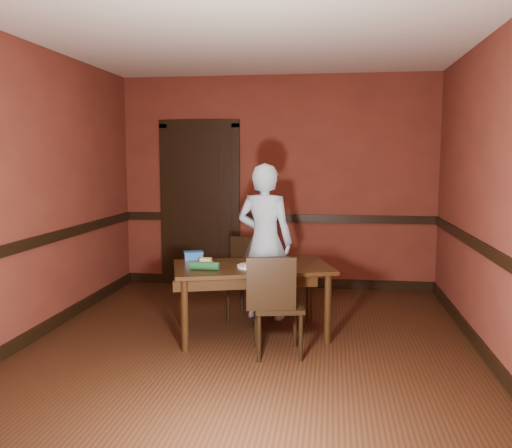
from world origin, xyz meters
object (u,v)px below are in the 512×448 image
(chair_near, at_px, (278,304))
(food_tub, at_px, (193,255))
(person, at_px, (265,241))
(chair_far, at_px, (250,280))
(cheese_saucer, at_px, (206,261))
(dining_table, at_px, (252,301))
(sauce_jar, at_px, (275,263))
(sandwich_plate, at_px, (252,265))

(chair_near, height_order, food_tub, chair_near)
(person, bearing_deg, chair_far, 46.76)
(chair_far, bearing_deg, cheese_saucer, -114.52)
(cheese_saucer, bearing_deg, dining_table, -8.98)
(chair_far, distance_m, food_tub, 0.66)
(chair_far, xyz_separation_m, sauce_jar, (0.32, -0.62, 0.30))
(chair_far, xyz_separation_m, cheese_saucer, (-0.36, -0.43, 0.27))
(sandwich_plate, relative_size, cheese_saucer, 1.94)
(sauce_jar, bearing_deg, chair_near, -79.36)
(sandwich_plate, relative_size, food_tub, 1.25)
(chair_far, relative_size, sauce_jar, 9.04)
(dining_table, xyz_separation_m, person, (0.04, 0.60, 0.47))
(chair_far, distance_m, sauce_jar, 0.76)
(cheese_saucer, bearing_deg, chair_near, -35.18)
(dining_table, height_order, chair_far, chair_far)
(chair_near, relative_size, sandwich_plate, 3.16)
(sauce_jar, distance_m, cheese_saucer, 0.71)
(sauce_jar, bearing_deg, food_tub, 158.89)
(sandwich_plate, height_order, sauce_jar, sauce_jar)
(dining_table, relative_size, food_tub, 6.56)
(sandwich_plate, xyz_separation_m, sauce_jar, (0.21, -0.03, 0.03))
(chair_far, height_order, sandwich_plate, chair_far)
(person, height_order, food_tub, person)
(person, relative_size, cheese_saucer, 11.39)
(chair_far, height_order, cheese_saucer, chair_far)
(sandwich_plate, distance_m, sauce_jar, 0.22)
(cheese_saucer, bearing_deg, sandwich_plate, -18.64)
(chair_near, relative_size, food_tub, 3.97)
(dining_table, bearing_deg, cheese_saucer, 153.82)
(sandwich_plate, bearing_deg, dining_table, 97.85)
(chair_far, distance_m, person, 0.43)
(sandwich_plate, xyz_separation_m, food_tub, (-0.63, 0.30, 0.02))
(dining_table, bearing_deg, chair_near, -74.83)
(person, xyz_separation_m, sandwich_plate, (-0.03, -0.69, -0.11))
(sandwich_plate, bearing_deg, sauce_jar, -7.28)
(person, distance_m, cheese_saucer, 0.74)
(chair_far, relative_size, cheese_saucer, 5.91)
(person, height_order, sandwich_plate, person)
(dining_table, height_order, sauce_jar, sauce_jar)
(chair_near, xyz_separation_m, sandwich_plate, (-0.28, 0.37, 0.26))
(chair_near, height_order, cheese_saucer, chair_near)
(chair_far, bearing_deg, sandwich_plate, -63.99)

